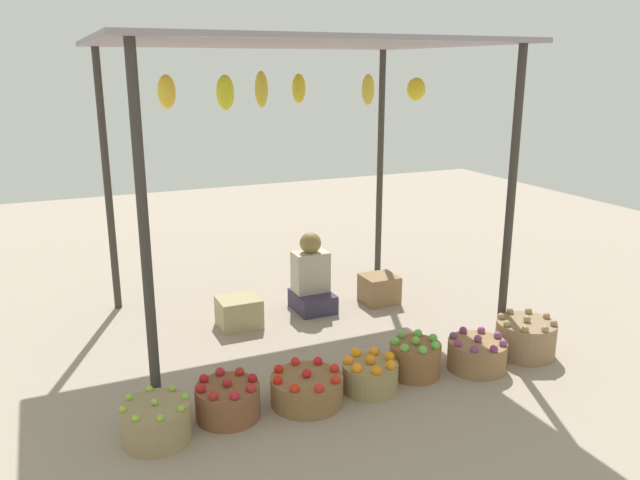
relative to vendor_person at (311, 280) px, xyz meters
name	(u,v)px	position (x,y,z in m)	size (l,w,h in m)	color
ground_plane	(296,323)	(-0.28, -0.29, -0.30)	(14.00, 14.00, 0.00)	#9F8F7F
market_stall_structure	(293,65)	(-0.28, -0.28, 2.04)	(3.25, 2.50, 2.54)	#38332D
vendor_person	(311,280)	(0.00, 0.00, 0.00)	(0.36, 0.44, 0.78)	#373348
basket_limes	(156,422)	(-1.81, -1.69, -0.17)	(0.45, 0.45, 0.29)	#9A855C
basket_red_apples	(228,400)	(-1.31, -1.61, -0.18)	(0.44, 0.44, 0.29)	brown
basket_red_tomatoes	(307,389)	(-0.75, -1.66, -0.19)	(0.52, 0.52, 0.26)	olive
basket_oranges	(370,375)	(-0.24, -1.67, -0.18)	(0.42, 0.42, 0.28)	#988655
basket_green_apples	(415,358)	(0.19, -1.60, -0.16)	(0.40, 0.40, 0.32)	brown
basket_purple_onions	(477,354)	(0.70, -1.71, -0.18)	(0.46, 0.46, 0.29)	olive
basket_potatoes	(525,338)	(1.22, -1.67, -0.15)	(0.49, 0.49, 0.34)	#8D7152
wooden_crate_near_vendor	(239,312)	(-0.78, -0.13, -0.16)	(0.38, 0.33, 0.27)	tan
wooden_crate_stacked_rear	(379,289)	(0.70, -0.11, -0.16)	(0.34, 0.32, 0.29)	olive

